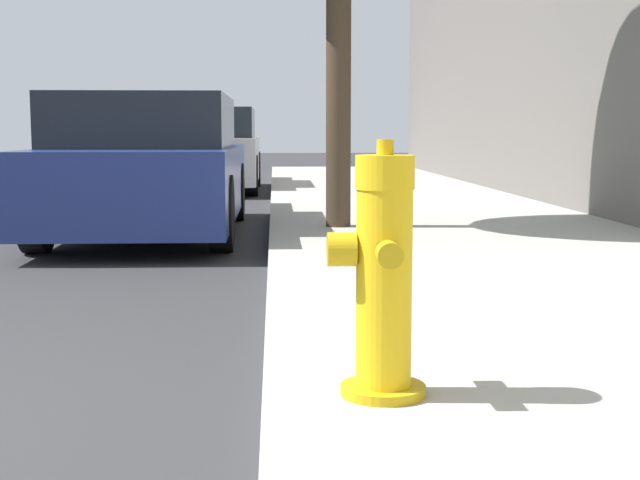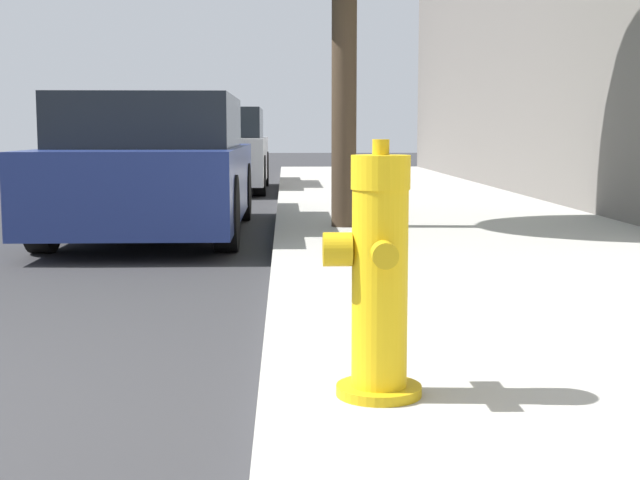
# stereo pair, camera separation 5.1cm
# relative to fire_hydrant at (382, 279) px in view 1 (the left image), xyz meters

# --- Properties ---
(fire_hydrant) EXTENTS (0.34, 0.36, 0.88)m
(fire_hydrant) POSITION_rel_fire_hydrant_xyz_m (0.00, 0.00, 0.00)
(fire_hydrant) COLOR #C39C11
(fire_hydrant) RESTS_ON sidewalk_slab
(parked_car_near) EXTENTS (1.78, 4.43, 1.39)m
(parked_car_near) POSITION_rel_fire_hydrant_xyz_m (-1.61, 6.05, 0.14)
(parked_car_near) COLOR navy
(parked_car_near) RESTS_ON ground_plane
(parked_car_mid) EXTENTS (1.79, 4.08, 1.43)m
(parked_car_mid) POSITION_rel_fire_hydrant_xyz_m (-1.52, 12.62, 0.15)
(parked_car_mid) COLOR #B7B7BC
(parked_car_mid) RESTS_ON ground_plane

